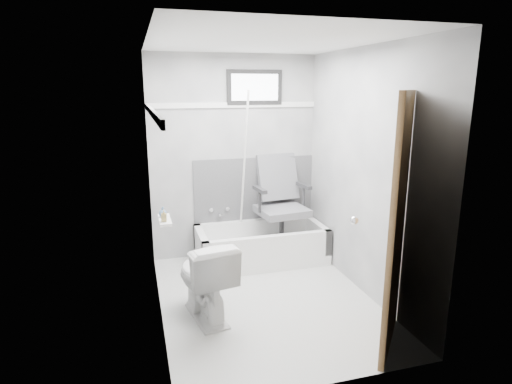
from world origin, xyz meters
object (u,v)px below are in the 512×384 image
object	(u,v)px
bathtub	(261,244)
door	(453,236)
office_chair	(282,204)
soap_bottle_b	(163,212)
toilet	(204,279)
soap_bottle_a	(164,216)

from	to	relation	value
bathtub	door	bearing A→B (deg)	-71.25
door	bathtub	bearing A→B (deg)	108.75
bathtub	door	world-z (taller)	door
office_chair	soap_bottle_b	world-z (taller)	office_chair
toilet	office_chair	bearing A→B (deg)	-145.12
toilet	door	world-z (taller)	door
bathtub	soap_bottle_b	bearing A→B (deg)	-142.56
bathtub	door	distance (m)	2.46
soap_bottle_a	bathtub	bearing A→B (deg)	41.52
bathtub	soap_bottle_a	size ratio (longest dim) A/B	15.27
toilet	bathtub	bearing A→B (deg)	-138.14
door	soap_bottle_b	xyz separation A→B (m)	(-1.92, 1.31, -0.04)
door	soap_bottle_a	bearing A→B (deg)	148.55
bathtub	office_chair	xyz separation A→B (m)	(0.26, 0.03, 0.47)
bathtub	toilet	distance (m)	1.39
office_chair	soap_bottle_b	xyz separation A→B (m)	(-1.43, -0.92, 0.28)
toilet	soap_bottle_b	distance (m)	0.70
door	soap_bottle_a	xyz separation A→B (m)	(-1.92, 1.17, -0.03)
soap_bottle_b	door	bearing A→B (deg)	-34.39
office_chair	toilet	bearing A→B (deg)	-141.07
toilet	soap_bottle_b	world-z (taller)	soap_bottle_b
bathtub	soap_bottle_a	xyz separation A→B (m)	(-1.17, -1.04, 0.76)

